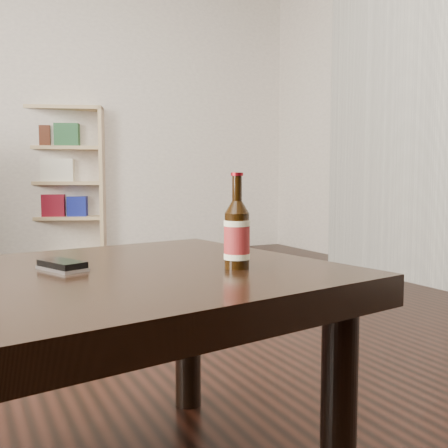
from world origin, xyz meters
name	(u,v)px	position (x,y,z in m)	size (l,w,h in m)	color
floor	(104,413)	(0.00, 0.00, -0.01)	(5.00, 6.00, 0.01)	black
wall_back	(6,90)	(0.00, 3.01, 1.35)	(5.00, 0.02, 2.70)	white
chimney_breast	(406,75)	(2.35, 1.20, 1.35)	(0.30, 1.20, 2.70)	beige
bookshelf	(63,180)	(0.42, 3.08, 0.65)	(0.74, 0.52, 1.25)	tan
coffee_table	(15,316)	(-0.26, -0.44, 0.42)	(1.39, 0.95, 0.48)	black
beer_bottle	(237,235)	(0.17, -0.50, 0.55)	(0.07, 0.07, 0.20)	black
phone	(62,266)	(-0.16, -0.35, 0.49)	(0.10, 0.12, 0.02)	#A8A9AB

